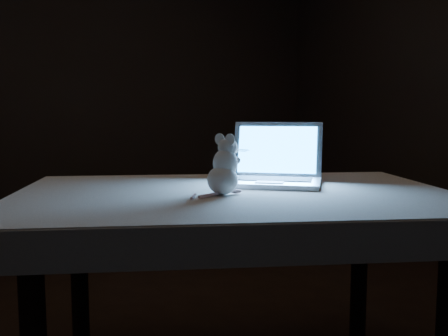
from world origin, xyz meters
name	(u,v)px	position (x,y,z in m)	size (l,w,h in m)	color
back_wall	(69,75)	(0.00, 2.50, 1.30)	(4.50, 0.04, 2.60)	black
table	(234,298)	(0.08, -0.37, 0.36)	(1.33, 0.86, 0.71)	black
tablecloth	(226,209)	(0.04, -0.40, 0.67)	(1.44, 0.96, 0.10)	beige
laptop	(272,153)	(0.27, -0.30, 0.84)	(0.34, 0.30, 0.23)	#B8B8BD
plush_mouse	(222,165)	(0.01, -0.42, 0.82)	(0.14, 0.14, 0.19)	white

